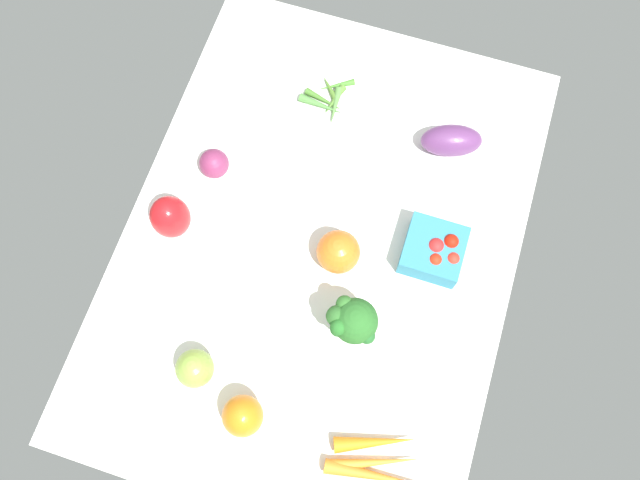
{
  "coord_description": "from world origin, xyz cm",
  "views": [
    {
      "loc": [
        38.78,
        12.37,
        123.71
      ],
      "look_at": [
        0.0,
        0.0,
        4.0
      ],
      "focal_mm": 36.57,
      "sensor_mm": 36.0,
      "label": 1
    }
  ],
  "objects_px": {
    "eggplant": "(451,141)",
    "broccoli_head": "(353,321)",
    "bell_pepper_red": "(170,217)",
    "okra_pile": "(329,100)",
    "heirloom_tomato_green": "(195,368)",
    "berry_basket": "(434,250)",
    "carrot_bunch": "(375,471)",
    "red_onion_near_basket": "(214,164)",
    "bell_pepper_orange": "(243,416)",
    "heirloom_tomato_orange": "(338,252)"
  },
  "relations": [
    {
      "from": "carrot_bunch",
      "to": "heirloom_tomato_green",
      "type": "bearing_deg",
      "value": -100.83
    },
    {
      "from": "red_onion_near_basket",
      "to": "heirloom_tomato_orange",
      "type": "xyz_separation_m",
      "value": [
        0.11,
        0.29,
        0.01
      ]
    },
    {
      "from": "heirloom_tomato_green",
      "to": "bell_pepper_orange",
      "type": "relative_size",
      "value": 0.86
    },
    {
      "from": "heirloom_tomato_orange",
      "to": "carrot_bunch",
      "type": "height_order",
      "value": "heirloom_tomato_orange"
    },
    {
      "from": "red_onion_near_basket",
      "to": "heirloom_tomato_green",
      "type": "bearing_deg",
      "value": 15.93
    },
    {
      "from": "eggplant",
      "to": "bell_pepper_orange",
      "type": "distance_m",
      "value": 0.67
    },
    {
      "from": "bell_pepper_red",
      "to": "eggplant",
      "type": "distance_m",
      "value": 0.58
    },
    {
      "from": "red_onion_near_basket",
      "to": "broccoli_head",
      "type": "distance_m",
      "value": 0.43
    },
    {
      "from": "red_onion_near_basket",
      "to": "bell_pepper_red",
      "type": "bearing_deg",
      "value": -13.46
    },
    {
      "from": "bell_pepper_orange",
      "to": "red_onion_near_basket",
      "type": "bearing_deg",
      "value": -153.34
    },
    {
      "from": "red_onion_near_basket",
      "to": "okra_pile",
      "type": "distance_m",
      "value": 0.28
    },
    {
      "from": "bell_pepper_red",
      "to": "heirloom_tomato_orange",
      "type": "bearing_deg",
      "value": 95.9
    },
    {
      "from": "heirloom_tomato_orange",
      "to": "eggplant",
      "type": "xyz_separation_m",
      "value": [
        -0.3,
        0.15,
        -0.01
      ]
    },
    {
      "from": "bell_pepper_red",
      "to": "berry_basket",
      "type": "bearing_deg",
      "value": 100.93
    },
    {
      "from": "okra_pile",
      "to": "heirloom_tomato_orange",
      "type": "distance_m",
      "value": 0.35
    },
    {
      "from": "heirloom_tomato_orange",
      "to": "carrot_bunch",
      "type": "relative_size",
      "value": 0.47
    },
    {
      "from": "bell_pepper_red",
      "to": "carrot_bunch",
      "type": "bearing_deg",
      "value": 57.46
    },
    {
      "from": "carrot_bunch",
      "to": "broccoli_head",
      "type": "height_order",
      "value": "broccoli_head"
    },
    {
      "from": "berry_basket",
      "to": "broccoli_head",
      "type": "distance_m",
      "value": 0.23
    },
    {
      "from": "red_onion_near_basket",
      "to": "bell_pepper_orange",
      "type": "height_order",
      "value": "bell_pepper_orange"
    },
    {
      "from": "broccoli_head",
      "to": "bell_pepper_orange",
      "type": "distance_m",
      "value": 0.25
    },
    {
      "from": "eggplant",
      "to": "broccoli_head",
      "type": "xyz_separation_m",
      "value": [
        0.43,
        -0.08,
        0.05
      ]
    },
    {
      "from": "bell_pepper_red",
      "to": "okra_pile",
      "type": "bearing_deg",
      "value": 150.3
    },
    {
      "from": "eggplant",
      "to": "broccoli_head",
      "type": "relative_size",
      "value": 1.01
    },
    {
      "from": "okra_pile",
      "to": "heirloom_tomato_orange",
      "type": "relative_size",
      "value": 1.46
    },
    {
      "from": "okra_pile",
      "to": "heirloom_tomato_orange",
      "type": "bearing_deg",
      "value": 20.24
    },
    {
      "from": "heirloom_tomato_orange",
      "to": "berry_basket",
      "type": "bearing_deg",
      "value": 109.89
    },
    {
      "from": "bell_pepper_red",
      "to": "heirloom_tomato_green",
      "type": "height_order",
      "value": "bell_pepper_red"
    },
    {
      "from": "heirloom_tomato_green",
      "to": "okra_pile",
      "type": "bearing_deg",
      "value": 174.36
    },
    {
      "from": "broccoli_head",
      "to": "eggplant",
      "type": "bearing_deg",
      "value": 168.99
    },
    {
      "from": "berry_basket",
      "to": "heirloom_tomato_orange",
      "type": "bearing_deg",
      "value": -70.11
    },
    {
      "from": "heirloom_tomato_green",
      "to": "broccoli_head",
      "type": "height_order",
      "value": "broccoli_head"
    },
    {
      "from": "bell_pepper_red",
      "to": "okra_pile",
      "type": "distance_m",
      "value": 0.42
    },
    {
      "from": "berry_basket",
      "to": "broccoli_head",
      "type": "height_order",
      "value": "broccoli_head"
    },
    {
      "from": "heirloom_tomato_green",
      "to": "broccoli_head",
      "type": "xyz_separation_m",
      "value": [
        -0.16,
        0.25,
        0.05
      ]
    },
    {
      "from": "okra_pile",
      "to": "bell_pepper_orange",
      "type": "height_order",
      "value": "bell_pepper_orange"
    },
    {
      "from": "heirloom_tomato_green",
      "to": "bell_pepper_orange",
      "type": "height_order",
      "value": "bell_pepper_orange"
    },
    {
      "from": "bell_pepper_red",
      "to": "eggplant",
      "type": "bearing_deg",
      "value": 125.05
    },
    {
      "from": "bell_pepper_red",
      "to": "red_onion_near_basket",
      "type": "distance_m",
      "value": 0.15
    },
    {
      "from": "heirloom_tomato_orange",
      "to": "broccoli_head",
      "type": "relative_size",
      "value": 0.68
    },
    {
      "from": "bell_pepper_red",
      "to": "heirloom_tomato_green",
      "type": "bearing_deg",
      "value": 29.9
    },
    {
      "from": "eggplant",
      "to": "berry_basket",
      "type": "xyz_separation_m",
      "value": [
        0.24,
        0.03,
        -0.0
      ]
    },
    {
      "from": "bell_pepper_red",
      "to": "red_onion_near_basket",
      "type": "relative_size",
      "value": 1.71
    },
    {
      "from": "red_onion_near_basket",
      "to": "broccoli_head",
      "type": "height_order",
      "value": "broccoli_head"
    },
    {
      "from": "red_onion_near_basket",
      "to": "broccoli_head",
      "type": "xyz_separation_m",
      "value": [
        0.23,
        0.36,
        0.05
      ]
    },
    {
      "from": "broccoli_head",
      "to": "bell_pepper_orange",
      "type": "height_order",
      "value": "broccoli_head"
    },
    {
      "from": "carrot_bunch",
      "to": "bell_pepper_orange",
      "type": "relative_size",
      "value": 2.21
    },
    {
      "from": "bell_pepper_orange",
      "to": "carrot_bunch",
      "type": "bearing_deg",
      "value": 86.1
    },
    {
      "from": "heirloom_tomato_green",
      "to": "eggplant",
      "type": "bearing_deg",
      "value": 150.66
    },
    {
      "from": "bell_pepper_red",
      "to": "eggplant",
      "type": "relative_size",
      "value": 0.83
    }
  ]
}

